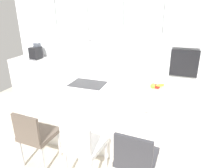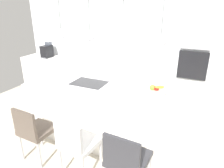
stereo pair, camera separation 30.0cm
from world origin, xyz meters
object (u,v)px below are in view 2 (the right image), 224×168
(microwave, at_px, (196,40))
(chair_far, at_px, (126,159))
(chair_near, at_px, (34,130))
(coffee_machine, at_px, (47,51))
(chair_middle, at_px, (77,143))
(fruit_bowl, at_px, (156,90))
(oven, at_px, (192,65))

(microwave, height_order, chair_far, microwave)
(chair_far, bearing_deg, chair_near, 179.82)
(microwave, distance_m, chair_far, 2.72)
(coffee_machine, height_order, chair_middle, coffee_machine)
(fruit_bowl, bearing_deg, chair_near, -146.86)
(coffee_machine, relative_size, chair_middle, 0.44)
(chair_far, bearing_deg, chair_middle, 179.68)
(coffee_machine, distance_m, chair_far, 3.77)
(oven, distance_m, chair_middle, 2.77)
(fruit_bowl, relative_size, chair_middle, 0.35)
(fruit_bowl, height_order, oven, oven)
(fruit_bowl, bearing_deg, chair_far, -94.29)
(chair_far, bearing_deg, coffee_machine, 144.00)
(fruit_bowl, relative_size, microwave, 0.55)
(microwave, height_order, oven, microwave)
(microwave, relative_size, oven, 0.96)
(fruit_bowl, xyz_separation_m, chair_middle, (-0.74, -0.95, -0.48))
(fruit_bowl, relative_size, oven, 0.53)
(fruit_bowl, relative_size, chair_near, 0.35)
(microwave, bearing_deg, chair_near, -126.38)
(chair_near, bearing_deg, oven, 53.62)
(coffee_machine, distance_m, chair_middle, 3.25)
(microwave, distance_m, chair_near, 3.25)
(chair_near, bearing_deg, fruit_bowl, 33.14)
(fruit_bowl, relative_size, chair_far, 0.34)
(coffee_machine, bearing_deg, oven, 4.91)
(oven, bearing_deg, microwave, 0.00)
(oven, distance_m, chair_near, 3.13)
(chair_near, relative_size, chair_middle, 0.99)
(chair_middle, bearing_deg, fruit_bowl, 52.02)
(microwave, relative_size, chair_far, 0.62)
(coffee_machine, bearing_deg, microwave, 4.91)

